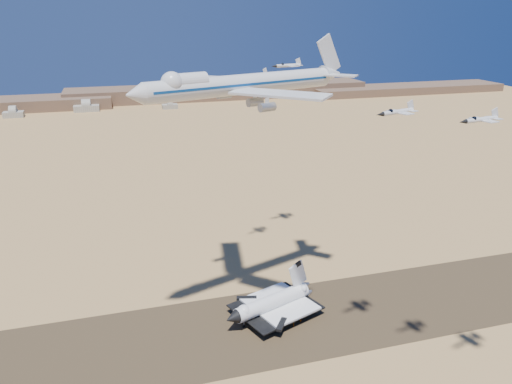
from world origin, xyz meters
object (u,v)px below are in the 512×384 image
object	(u,v)px
chase_jet_a	(397,112)
chase_jet_b	(481,119)
carrier_747	(238,85)
crew_b	(301,320)
chase_jet_d	(257,75)
shuttle	(271,304)
crew_c	(300,319)
chase_jet_e	(288,65)
crew_a	(294,325)

from	to	relation	value
chase_jet_a	chase_jet_b	xyz separation A→B (m)	(13.60, -18.69, 0.67)
carrier_747	crew_b	size ratio (longest dim) A/B	48.25
carrier_747	chase_jet_b	bearing A→B (deg)	-67.14
chase_jet_b	chase_jet_d	xyz separation A→B (m)	(-31.71, 102.86, 0.99)
shuttle	carrier_747	world-z (taller)	carrier_747
chase_jet_a	chase_jet_b	size ratio (longest dim) A/B	1.06
chase_jet_d	crew_c	bearing A→B (deg)	-115.99
chase_jet_d	chase_jet_e	distance (m)	24.65
shuttle	crew_b	world-z (taller)	shuttle
shuttle	carrier_747	size ratio (longest dim) A/B	0.48
chase_jet_a	carrier_747	bearing A→B (deg)	117.94
crew_c	crew_b	bearing A→B (deg)	136.46
chase_jet_a	chase_jet_e	world-z (taller)	chase_jet_e
chase_jet_e	crew_b	bearing A→B (deg)	-115.79
chase_jet_e	crew_a	bearing A→B (deg)	-118.03
chase_jet_d	chase_jet_e	bearing A→B (deg)	9.82
carrier_747	chase_jet_a	xyz separation A→B (m)	(38.02, -39.14, -4.14)
crew_c	chase_jet_a	size ratio (longest dim) A/B	0.11
crew_c	chase_jet_b	distance (m)	103.44
chase_jet_b	chase_jet_d	world-z (taller)	chase_jet_d
carrier_747	crew_c	bearing A→B (deg)	-44.55
carrier_747	chase_jet_e	bearing A→B (deg)	37.85
carrier_747	crew_b	bearing A→B (deg)	-47.35
chase_jet_b	chase_jet_d	distance (m)	107.64
crew_b	chase_jet_e	distance (m)	116.42
crew_a	chase_jet_a	distance (m)	92.15
chase_jet_b	chase_jet_e	xyz separation A→B (m)	(-12.26, 117.84, 3.16)
carrier_747	chase_jet_d	bearing A→B (deg)	47.26
chase_jet_b	carrier_747	bearing A→B (deg)	121.97
crew_b	chase_jet_e	bearing A→B (deg)	-39.53
chase_jet_e	chase_jet_d	bearing A→B (deg)	-154.09
carrier_747	chase_jet_e	size ratio (longest dim) A/B	5.37
crew_c	chase_jet_b	xyz separation A→B (m)	(29.98, -47.43, 86.90)
crew_b	chase_jet_e	xyz separation A→B (m)	(18.00, 71.59, 90.02)
carrier_747	crew_c	world-z (taller)	carrier_747
chase_jet_d	chase_jet_e	xyz separation A→B (m)	(19.46, 14.98, 2.17)
shuttle	crew_c	xyz separation A→B (m)	(9.87, -6.42, -4.52)
shuttle	crew_c	bearing A→B (deg)	-53.20
chase_jet_a	chase_jet_d	distance (m)	86.11
chase_jet_a	chase_jet_e	size ratio (longest dim) A/B	0.93
chase_jet_a	chase_jet_e	xyz separation A→B (m)	(1.34, 99.15, 3.83)
crew_b	crew_c	xyz separation A→B (m)	(0.27, 1.18, -0.04)
chase_jet_b	chase_jet_d	bearing A→B (deg)	97.35
chase_jet_a	chase_jet_b	bearing A→B (deg)	-70.19
shuttle	crew_b	bearing A→B (deg)	-58.55
shuttle	chase_jet_d	xyz separation A→B (m)	(8.14, 49.01, 83.37)
crew_b	crew_a	bearing A→B (deg)	94.20
chase_jet_a	chase_jet_d	xyz separation A→B (m)	(-18.11, 84.17, 1.66)
shuttle	carrier_747	distance (m)	86.74
shuttle	crew_a	bearing A→B (deg)	-78.30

